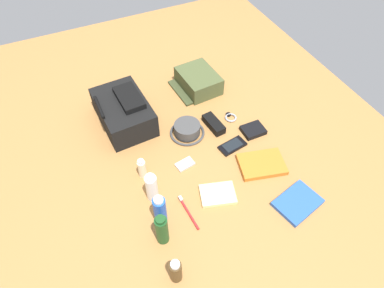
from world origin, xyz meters
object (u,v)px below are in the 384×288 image
Objects in this scene: travel_guidebook at (262,164)px; notepad at (218,194)px; toiletry_pouch at (198,81)px; shampoo_bottle at (162,230)px; cell_phone at (232,146)px; media_player at (185,164)px; deodorant_spray at (160,210)px; toothbrush at (187,210)px; bucket_hat at (187,130)px; paperback_novel at (297,203)px; wallet at (253,130)px; toothpaste_tube at (152,187)px; backpack at (124,111)px; sunglasses_case at (214,124)px; wristwatch at (230,117)px; lotion_bottle at (142,168)px; cologne_bottle at (176,271)px.

notepad is (-0.05, 0.26, -0.00)m from travel_guidebook.
shampoo_bottle is at bearing 145.97° from toiletry_pouch.
media_player is (-0.00, 0.25, -0.00)m from cell_phone.
deodorant_spray is 0.93× the size of toothbrush.
bucket_hat is 0.81× the size of paperback_novel.
bucket_hat is at bearing 145.92° from toiletry_pouch.
toiletry_pouch is 1.69× the size of notepad.
notepad is (-0.21, 0.19, 0.00)m from cell_phone.
travel_guidebook is 2.15× the size of wallet.
bucket_hat is at bearing 24.58° from paperback_novel.
toothpaste_tube is 0.65× the size of travel_guidebook.
backpack is 0.64m from notepad.
deodorant_spray is 1.11× the size of cell_phone.
sunglasses_case is (0.37, -0.17, 0.01)m from notepad.
wristwatch is at bearing -112.29° from backpack.
deodorant_spray is at bearing 115.33° from cell_phone.
wristwatch is 0.48m from notepad.
notepad is at bearing -113.21° from toothpaste_tube.
toothpaste_tube is (-0.27, 0.29, 0.05)m from bucket_hat.
deodorant_spray reaches higher than lotion_bottle.
paperback_novel is at bearing -118.11° from toothpaste_tube.
bucket_hat is 0.25m from wristwatch.
toothpaste_tube is at bearing -179.74° from lotion_bottle.
toothpaste_tube is at bearing 176.28° from backpack.
media_player is (0.15, 0.32, -0.01)m from travel_guidebook.
cologne_bottle reaches higher than toothbrush.
toiletry_pouch is at bearing 9.97° from wristwatch.
cologne_bottle reaches higher than bucket_hat.
lotion_bottle is 0.45m from cell_phone.
shampoo_bottle is 0.17m from toothbrush.
lotion_bottle is at bearing 132.28° from toiletry_pouch.
wallet is (0.43, -0.05, 0.00)m from paperback_novel.
wristwatch is at bearing 22.97° from wallet.
cell_phone is 0.16m from sunglasses_case.
media_player is 0.65× the size of sunglasses_case.
notepad reaches higher than wristwatch.
wallet is at bearing -76.26° from toothpaste_tube.
wallet is (-0.34, -0.56, -0.06)m from backpack.
deodorant_spray is at bearing -8.31° from cologne_bottle.
toiletry_pouch is at bearing -34.08° from bucket_hat.
toothpaste_tube is 0.23m from media_player.
bucket_hat reaches higher than toothbrush.
travel_guidebook is (-0.62, -0.03, -0.04)m from toiletry_pouch.
toothpaste_tube is 1.44× the size of lotion_bottle.
shampoo_bottle is 0.57m from cell_phone.
cologne_bottle is 0.24m from deodorant_spray.
deodorant_spray reaches higher than cologne_bottle.
toothpaste_tube is at bearing 83.37° from notepad.
shampoo_bottle is 0.97× the size of toothbrush.
shampoo_bottle is at bearing 129.88° from wristwatch.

